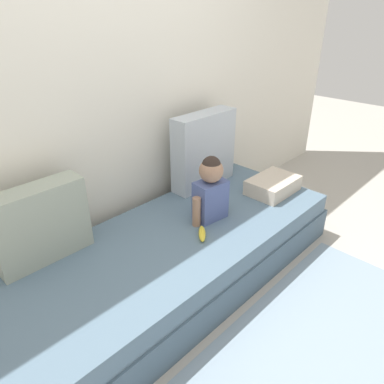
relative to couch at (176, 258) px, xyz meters
The scene contains 9 objects.
ground_plane 0.18m from the couch, ahead, with size 12.00×12.00×0.00m, color #B2ADA3.
back_wall 1.24m from the couch, 90.00° to the left, with size 5.65×0.10×2.55m, color silver.
couch is the anchor object (origin of this frame).
throw_pillow_left 0.87m from the couch, 151.13° to the left, with size 0.53×0.16×0.45m, color #99A393.
throw_pillow_right 0.91m from the couch, 28.87° to the left, with size 0.57×0.16×0.59m, color #B2BCC6.
toddler 0.52m from the couch, ahead, with size 0.33×0.16×0.45m.
banana 0.27m from the couch, 51.38° to the right, with size 0.17×0.04×0.04m, color yellow.
folded_blanket 0.98m from the couch, ahead, with size 0.40×0.28×0.12m, color beige.
floor_rug 1.04m from the couch, 90.00° to the right, with size 2.20×1.00×0.01m, color #8499A8.
Camera 1 is at (-1.28, -1.40, 1.67)m, focal length 33.29 mm.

